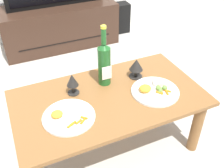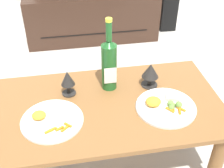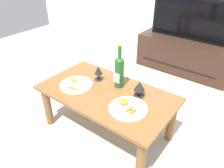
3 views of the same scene
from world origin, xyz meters
name	(u,v)px [view 1 (image 1 of 3)]	position (x,y,z in m)	size (l,w,h in m)	color
ground_plane	(110,145)	(0.00, 0.00, 0.00)	(6.40, 6.40, 0.00)	#B7B2A8
dining_table	(109,106)	(0.00, 0.00, 0.36)	(1.16, 0.64, 0.44)	brown
tv_stand	(60,26)	(0.10, 1.61, 0.23)	(1.25, 0.47, 0.46)	#382319
floor_speaker	(122,18)	(0.89, 1.65, 0.18)	(0.16, 0.16, 0.36)	black
wine_bottle	(104,62)	(0.03, 0.14, 0.59)	(0.08, 0.08, 0.40)	#1E5923
goblet_left	(72,81)	(-0.19, 0.12, 0.53)	(0.07, 0.07, 0.14)	black
goblet_right	(136,66)	(0.25, 0.12, 0.53)	(0.09, 0.09, 0.13)	black
dinner_plate_left	(68,116)	(-0.28, -0.08, 0.45)	(0.29, 0.29, 0.05)	white
dinner_plate_right	(155,90)	(0.27, -0.08, 0.45)	(0.30, 0.30, 0.05)	white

